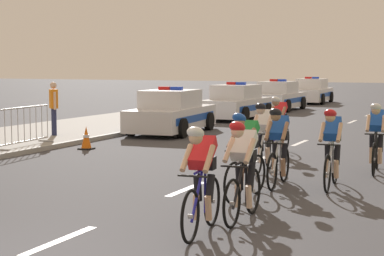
{
  "coord_description": "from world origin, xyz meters",
  "views": [
    {
      "loc": [
        5.19,
        -5.53,
        2.35
      ],
      "look_at": [
        -0.16,
        6.12,
        1.1
      ],
      "focal_mm": 61.35,
      "sensor_mm": 36.0,
      "label": 1
    }
  ],
  "objects_px": {
    "cyclist_third": "(245,155)",
    "police_car_third": "(278,97)",
    "crowd_barrier_rear": "(24,127)",
    "police_car_nearest": "(172,113)",
    "cyclist_fifth": "(332,147)",
    "traffic_cone_near": "(86,138)",
    "spectator_middle": "(54,105)",
    "cyclist_lead": "(201,178)",
    "cyclist_seventh": "(376,137)",
    "cyclist_sixth": "(264,136)",
    "cyclist_fourth": "(278,146)",
    "cyclist_second": "(243,169)",
    "cyclist_eighth": "(279,125)",
    "police_car_second": "(237,103)",
    "police_car_furthest": "(312,92)"
  },
  "relations": [
    {
      "from": "cyclist_third",
      "to": "police_car_third",
      "type": "relative_size",
      "value": 0.39
    },
    {
      "from": "crowd_barrier_rear",
      "to": "police_car_nearest",
      "type": "bearing_deg",
      "value": 73.68
    },
    {
      "from": "cyclist_fifth",
      "to": "crowd_barrier_rear",
      "type": "xyz_separation_m",
      "value": [
        -8.91,
        2.06,
        -0.14
      ]
    },
    {
      "from": "cyclist_fifth",
      "to": "traffic_cone_near",
      "type": "height_order",
      "value": "cyclist_fifth"
    },
    {
      "from": "traffic_cone_near",
      "to": "spectator_middle",
      "type": "relative_size",
      "value": 0.38
    },
    {
      "from": "cyclist_lead",
      "to": "traffic_cone_near",
      "type": "distance_m",
      "value": 9.64
    },
    {
      "from": "police_car_nearest",
      "to": "cyclist_seventh",
      "type": "bearing_deg",
      "value": -35.84
    },
    {
      "from": "cyclist_lead",
      "to": "police_car_nearest",
      "type": "relative_size",
      "value": 0.38
    },
    {
      "from": "cyclist_sixth",
      "to": "crowd_barrier_rear",
      "type": "xyz_separation_m",
      "value": [
        -7.15,
        0.8,
        -0.14
      ]
    },
    {
      "from": "cyclist_fourth",
      "to": "police_car_third",
      "type": "height_order",
      "value": "police_car_third"
    },
    {
      "from": "cyclist_second",
      "to": "cyclist_fourth",
      "type": "bearing_deg",
      "value": 96.77
    },
    {
      "from": "police_car_nearest",
      "to": "cyclist_eighth",
      "type": "bearing_deg",
      "value": -36.68
    },
    {
      "from": "traffic_cone_near",
      "to": "police_car_second",
      "type": "bearing_deg",
      "value": 88.89
    },
    {
      "from": "police_car_furthest",
      "to": "police_car_second",
      "type": "bearing_deg",
      "value": -90.01
    },
    {
      "from": "cyclist_second",
      "to": "cyclist_sixth",
      "type": "xyz_separation_m",
      "value": [
        -1.14,
        4.4,
        0.0
      ]
    },
    {
      "from": "cyclist_fourth",
      "to": "police_car_furthest",
      "type": "relative_size",
      "value": 0.39
    },
    {
      "from": "cyclist_sixth",
      "to": "police_car_furthest",
      "type": "relative_size",
      "value": 0.39
    },
    {
      "from": "cyclist_fourth",
      "to": "spectator_middle",
      "type": "xyz_separation_m",
      "value": [
        -8.84,
        4.84,
        0.3
      ]
    },
    {
      "from": "cyclist_fifth",
      "to": "cyclist_second",
      "type": "bearing_deg",
      "value": -101.29
    },
    {
      "from": "cyclist_fourth",
      "to": "traffic_cone_near",
      "type": "height_order",
      "value": "cyclist_fourth"
    },
    {
      "from": "cyclist_eighth",
      "to": "cyclist_lead",
      "type": "bearing_deg",
      "value": -80.09
    },
    {
      "from": "cyclist_third",
      "to": "cyclist_eighth",
      "type": "relative_size",
      "value": 1.0
    },
    {
      "from": "cyclist_fourth",
      "to": "cyclist_eighth",
      "type": "distance_m",
      "value": 4.52
    },
    {
      "from": "cyclist_second",
      "to": "cyclist_seventh",
      "type": "relative_size",
      "value": 1.0
    },
    {
      "from": "cyclist_eighth",
      "to": "police_car_nearest",
      "type": "bearing_deg",
      "value": 143.32
    },
    {
      "from": "police_car_nearest",
      "to": "police_car_second",
      "type": "relative_size",
      "value": 1.02
    },
    {
      "from": "cyclist_eighth",
      "to": "crowd_barrier_rear",
      "type": "height_order",
      "value": "cyclist_eighth"
    },
    {
      "from": "cyclist_eighth",
      "to": "police_car_furthest",
      "type": "xyz_separation_m",
      "value": [
        -4.94,
        22.81,
        -0.11
      ]
    },
    {
      "from": "cyclist_seventh",
      "to": "crowd_barrier_rear",
      "type": "distance_m",
      "value": 9.38
    },
    {
      "from": "cyclist_lead",
      "to": "cyclist_second",
      "type": "bearing_deg",
      "value": 76.13
    },
    {
      "from": "cyclist_third",
      "to": "police_car_nearest",
      "type": "relative_size",
      "value": 0.38
    },
    {
      "from": "cyclist_seventh",
      "to": "cyclist_fourth",
      "type": "bearing_deg",
      "value": -120.71
    },
    {
      "from": "cyclist_seventh",
      "to": "cyclist_sixth",
      "type": "bearing_deg",
      "value": -157.1
    },
    {
      "from": "cyclist_lead",
      "to": "police_car_third",
      "type": "height_order",
      "value": "police_car_third"
    },
    {
      "from": "police_car_nearest",
      "to": "cyclist_fifth",
      "type": "bearing_deg",
      "value": -47.02
    },
    {
      "from": "cyclist_sixth",
      "to": "police_car_second",
      "type": "distance_m",
      "value": 13.93
    },
    {
      "from": "cyclist_fourth",
      "to": "cyclist_second",
      "type": "bearing_deg",
      "value": -83.23
    },
    {
      "from": "cyclist_seventh",
      "to": "police_car_nearest",
      "type": "height_order",
      "value": "police_car_nearest"
    },
    {
      "from": "cyclist_lead",
      "to": "traffic_cone_near",
      "type": "bearing_deg",
      "value": 133.18
    },
    {
      "from": "cyclist_seventh",
      "to": "police_car_second",
      "type": "bearing_deg",
      "value": 123.0
    },
    {
      "from": "cyclist_third",
      "to": "crowd_barrier_rear",
      "type": "xyz_separation_m",
      "value": [
        -7.77,
        3.67,
        -0.14
      ]
    },
    {
      "from": "cyclist_sixth",
      "to": "crowd_barrier_rear",
      "type": "bearing_deg",
      "value": 173.59
    },
    {
      "from": "cyclist_eighth",
      "to": "police_car_second",
      "type": "distance_m",
      "value": 11.14
    },
    {
      "from": "police_car_third",
      "to": "police_car_furthest",
      "type": "relative_size",
      "value": 0.99
    },
    {
      "from": "cyclist_second",
      "to": "cyclist_sixth",
      "type": "height_order",
      "value": "same"
    },
    {
      "from": "police_car_third",
      "to": "traffic_cone_near",
      "type": "relative_size",
      "value": 6.89
    },
    {
      "from": "cyclist_fourth",
      "to": "cyclist_sixth",
      "type": "height_order",
      "value": "same"
    },
    {
      "from": "cyclist_second",
      "to": "spectator_middle",
      "type": "distance_m",
      "value": 12.02
    },
    {
      "from": "cyclist_third",
      "to": "crowd_barrier_rear",
      "type": "height_order",
      "value": "cyclist_third"
    },
    {
      "from": "cyclist_seventh",
      "to": "cyclist_eighth",
      "type": "height_order",
      "value": "same"
    }
  ]
}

